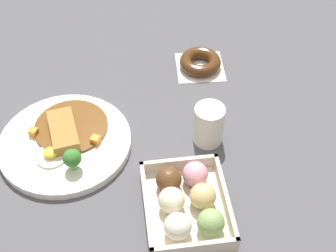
# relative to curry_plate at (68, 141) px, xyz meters

# --- Properties ---
(ground_plane) EXTENTS (1.60, 1.60, 0.00)m
(ground_plane) POSITION_rel_curry_plate_xyz_m (-0.01, -0.13, -0.01)
(ground_plane) COLOR #4C4C51
(curry_plate) EXTENTS (0.28, 0.28, 0.07)m
(curry_plate) POSITION_rel_curry_plate_xyz_m (0.00, 0.00, 0.00)
(curry_plate) COLOR white
(curry_plate) RESTS_ON ground_plane
(donut_box) EXTENTS (0.20, 0.16, 0.06)m
(donut_box) POSITION_rel_curry_plate_xyz_m (-0.20, -0.23, 0.01)
(donut_box) COLOR beige
(donut_box) RESTS_ON ground_plane
(chocolate_ring_donut) EXTENTS (0.12, 0.12, 0.03)m
(chocolate_ring_donut) POSITION_rel_curry_plate_xyz_m (0.22, -0.33, 0.00)
(chocolate_ring_donut) COLOR white
(chocolate_ring_donut) RESTS_ON ground_plane
(coffee_mug) EXTENTS (0.06, 0.06, 0.09)m
(coffee_mug) POSITION_rel_curry_plate_xyz_m (-0.02, -0.31, 0.03)
(coffee_mug) COLOR silver
(coffee_mug) RESTS_ON ground_plane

